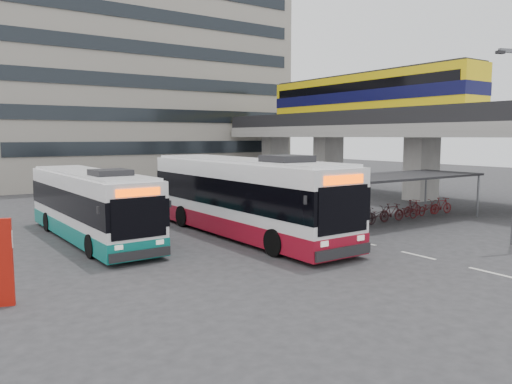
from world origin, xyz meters
TOP-DOWN VIEW (x-y plane):
  - ground at (0.00, 0.00)m, footprint 120.00×120.00m
  - viaduct at (17.00, 12.95)m, footprint 8.00×32.00m
  - bike_shelter at (8.47, 3.00)m, footprint 10.00×4.00m
  - office_block at (6.00, 36.00)m, footprint 30.00×15.00m
  - road_markings at (2.50, -3.00)m, footprint 0.15×7.60m
  - bus_main at (-0.97, 4.29)m, footprint 2.99×13.21m
  - bus_teal at (-7.19, 7.46)m, footprint 2.71×11.35m
  - pedestrian at (-4.83, 5.40)m, footprint 0.77×0.79m
  - sign_totem_south at (-11.80, -0.29)m, footprint 0.52×0.30m

SIDE VIEW (x-z plane):
  - ground at x=0.00m, z-range 0.00..0.00m
  - road_markings at x=2.50m, z-range 0.00..0.01m
  - pedestrian at x=-4.83m, z-range 0.00..1.82m
  - sign_totem_south at x=-11.80m, z-range 0.04..2.49m
  - bike_shelter at x=8.47m, z-range 0.03..2.57m
  - bus_teal at x=-7.19m, z-range -0.12..3.22m
  - bus_main at x=-0.97m, z-range -0.14..3.75m
  - viaduct at x=17.00m, z-range 1.39..11.07m
  - office_block at x=6.00m, z-range 0.00..25.00m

